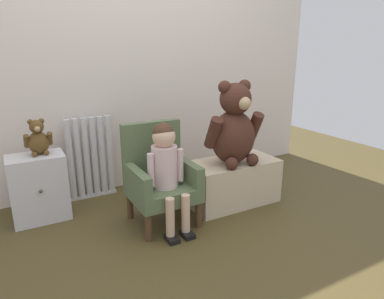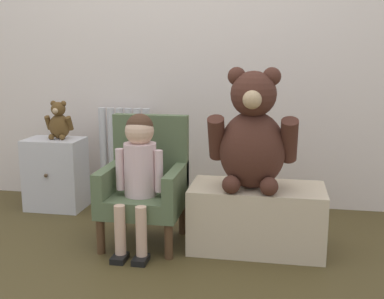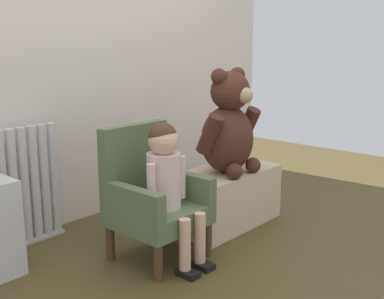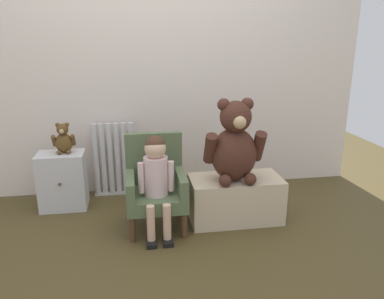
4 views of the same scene
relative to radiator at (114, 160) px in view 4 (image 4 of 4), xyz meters
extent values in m
plane|color=#483B1E|center=(0.35, -1.15, -0.33)|extent=(6.00, 6.00, 0.00)
cube|color=silver|center=(0.35, 0.13, 0.87)|extent=(3.80, 0.05, 2.40)
cylinder|color=silver|center=(-0.16, 0.00, 0.01)|extent=(0.05, 0.05, 0.64)
cylinder|color=silver|center=(-0.09, 0.00, 0.01)|extent=(0.05, 0.05, 0.64)
cylinder|color=silver|center=(-0.03, 0.00, 0.01)|extent=(0.05, 0.05, 0.64)
cylinder|color=silver|center=(0.03, 0.00, 0.01)|extent=(0.05, 0.05, 0.64)
cylinder|color=silver|center=(0.09, 0.00, 0.01)|extent=(0.05, 0.05, 0.64)
cylinder|color=silver|center=(0.15, 0.00, 0.01)|extent=(0.05, 0.05, 0.64)
cube|color=silver|center=(0.00, 0.00, -0.32)|extent=(0.37, 0.05, 0.02)
cube|color=silver|center=(-0.41, -0.21, -0.09)|extent=(0.37, 0.25, 0.47)
sphere|color=#4C3823|center=(-0.41, -0.34, -0.07)|extent=(0.02, 0.02, 0.02)
cube|color=#536342|center=(0.32, -0.68, -0.09)|extent=(0.43, 0.41, 0.10)
cube|color=#536342|center=(0.32, -0.50, 0.16)|extent=(0.43, 0.06, 0.40)
cube|color=#536342|center=(0.14, -0.68, 0.03)|extent=(0.06, 0.41, 0.14)
cube|color=#536342|center=(0.50, -0.68, 0.03)|extent=(0.06, 0.41, 0.14)
cylinder|color=#4C331E|center=(0.14, -0.85, -0.23)|extent=(0.04, 0.04, 0.18)
cylinder|color=#4C331E|center=(0.50, -0.85, -0.23)|extent=(0.04, 0.04, 0.18)
cylinder|color=#4C331E|center=(0.14, -0.50, -0.23)|extent=(0.04, 0.04, 0.18)
cylinder|color=#4C331E|center=(0.50, -0.50, -0.23)|extent=(0.04, 0.04, 0.18)
cylinder|color=beige|center=(0.32, -0.72, 0.10)|extent=(0.17, 0.17, 0.28)
sphere|color=#D8AD8E|center=(0.32, -0.72, 0.30)|extent=(0.15, 0.15, 0.15)
sphere|color=#472D1E|center=(0.32, -0.71, 0.32)|extent=(0.14, 0.14, 0.14)
cylinder|color=#D8AD8E|center=(0.27, -0.91, -0.17)|extent=(0.06, 0.06, 0.25)
cube|color=black|center=(0.27, -0.93, -0.31)|extent=(0.07, 0.11, 0.03)
cylinder|color=#D8AD8E|center=(0.38, -0.91, -0.17)|extent=(0.06, 0.06, 0.25)
cube|color=black|center=(0.38, -0.93, -0.31)|extent=(0.07, 0.11, 0.03)
cylinder|color=beige|center=(0.22, -0.74, 0.10)|extent=(0.04, 0.04, 0.22)
cylinder|color=beige|center=(0.43, -0.74, 0.10)|extent=(0.04, 0.04, 0.22)
cube|color=#C8B393|center=(0.93, -0.64, -0.16)|extent=(0.70, 0.35, 0.34)
ellipsoid|color=#45241B|center=(0.90, -0.67, 0.21)|extent=(0.34, 0.29, 0.40)
sphere|color=#45241B|center=(0.90, -0.68, 0.50)|extent=(0.23, 0.23, 0.23)
sphere|color=tan|center=(0.90, -0.79, 0.48)|extent=(0.09, 0.09, 0.09)
sphere|color=#45241B|center=(0.81, -0.67, 0.58)|extent=(0.09, 0.09, 0.09)
sphere|color=#45241B|center=(0.99, -0.67, 0.58)|extent=(0.09, 0.09, 0.09)
cylinder|color=#45241B|center=(0.72, -0.68, 0.27)|extent=(0.09, 0.17, 0.24)
cylinder|color=#45241B|center=(1.08, -0.68, 0.27)|extent=(0.09, 0.17, 0.24)
sphere|color=#45241B|center=(0.81, -0.79, 0.06)|extent=(0.09, 0.09, 0.09)
sphere|color=#45241B|center=(0.99, -0.79, 0.06)|extent=(0.09, 0.09, 0.09)
ellipsoid|color=brown|center=(-0.38, -0.19, 0.22)|extent=(0.14, 0.12, 0.16)
sphere|color=brown|center=(-0.38, -0.20, 0.34)|extent=(0.09, 0.09, 0.09)
sphere|color=tan|center=(-0.38, -0.24, 0.33)|extent=(0.04, 0.04, 0.04)
sphere|color=brown|center=(-0.41, -0.19, 0.37)|extent=(0.04, 0.04, 0.04)
sphere|color=brown|center=(-0.34, -0.19, 0.37)|extent=(0.04, 0.04, 0.04)
cylinder|color=brown|center=(-0.45, -0.20, 0.25)|extent=(0.03, 0.07, 0.10)
cylinder|color=brown|center=(-0.30, -0.20, 0.25)|extent=(0.03, 0.07, 0.10)
sphere|color=brown|center=(-0.41, -0.24, 0.16)|extent=(0.04, 0.04, 0.04)
sphere|color=brown|center=(-0.34, -0.24, 0.16)|extent=(0.04, 0.04, 0.04)
camera|label=1|loc=(-0.54, -2.66, 0.85)|focal=32.00mm
camera|label=2|loc=(1.03, -3.07, 0.71)|focal=45.00mm
camera|label=3|loc=(-1.30, -2.35, 0.77)|focal=45.00mm
camera|label=4|loc=(0.18, -3.20, 1.04)|focal=35.00mm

